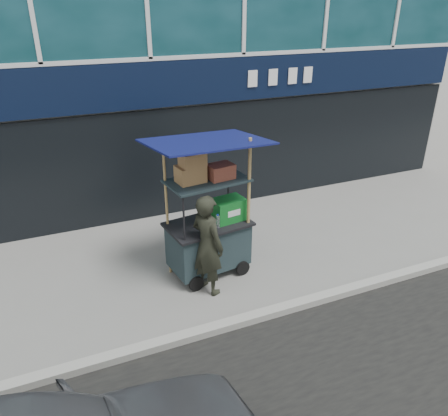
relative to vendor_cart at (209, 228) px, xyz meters
name	(u,v)px	position (x,y,z in m)	size (l,w,h in m)	color
ground	(229,318)	(-0.20, -1.33, -0.89)	(80.00, 80.00, 0.00)	slate
curb	(235,323)	(-0.20, -1.53, -0.83)	(80.00, 0.18, 0.12)	gray
vendor_cart	(209,228)	(0.00, 0.00, 0.00)	(2.04, 1.56, 2.53)	#19262A
vendor_man	(207,245)	(-0.23, -0.51, -0.02)	(0.63, 0.42, 1.74)	black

